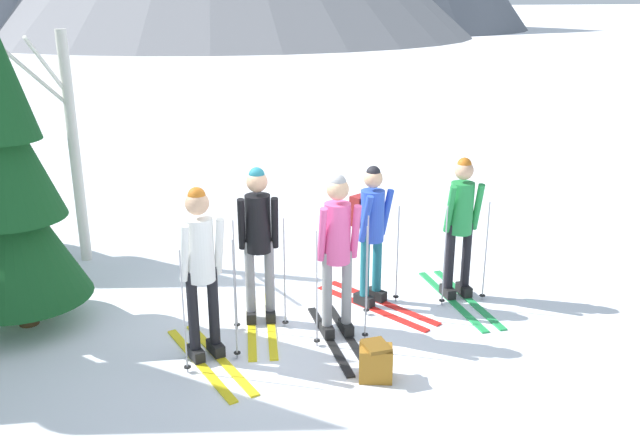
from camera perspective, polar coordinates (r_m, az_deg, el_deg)
ground_plane at (r=7.88m, az=-0.93°, el=-8.38°), size 400.00×400.00×0.00m
skier_in_white at (r=6.88m, az=-9.84°, el=-3.49°), size 0.69×1.69×1.83m
skier_in_black at (r=7.58m, az=-5.12°, el=-1.22°), size 0.64×1.67×1.81m
skier_in_pink at (r=7.24m, az=1.46°, el=-2.05°), size 0.61×1.62×1.83m
skier_in_blue at (r=8.06m, az=4.27°, el=-0.34°), size 1.04×1.66×1.71m
skier_in_green at (r=8.38m, az=11.61°, el=0.11°), size 0.61×1.78×1.76m
pine_tree_mid at (r=8.02m, az=-24.43°, el=3.00°), size 1.49×1.49×3.59m
birch_tree_tall at (r=9.82m, az=-19.89°, el=6.22°), size 0.77×0.81×3.15m
backpack_on_snow_front at (r=6.80m, az=4.64°, el=-11.33°), size 0.38×0.34×0.38m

